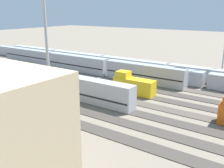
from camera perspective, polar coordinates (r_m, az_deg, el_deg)
name	(u,v)px	position (r m, az deg, el deg)	size (l,w,h in m)	color
ground_plane	(103,88)	(65.44, -2.00, -0.80)	(400.00, 400.00, 0.00)	#756B5B
track_bed_0	(141,72)	(81.76, 6.39, 2.60)	(140.00, 2.80, 0.12)	#4C443D
track_bed_1	(133,75)	(77.52, 4.63, 1.90)	(140.00, 2.80, 0.12)	#3D3833
track_bed_2	(124,79)	(73.37, 2.66, 1.11)	(140.00, 2.80, 0.12)	#4C443D
track_bed_3	(114,83)	(69.33, 0.46, 0.23)	(140.00, 2.80, 0.12)	#3D3833
track_bed_4	(103,87)	(65.42, -2.00, -0.75)	(140.00, 2.80, 0.12)	#3D3833
track_bed_5	(91,92)	(61.67, -4.78, -1.86)	(140.00, 2.80, 0.12)	#4C443D
track_bed_6	(76,98)	(58.11, -7.90, -3.10)	(140.00, 2.80, 0.12)	#3D3833
track_bed_7	(60,105)	(54.78, -11.43, -4.49)	(140.00, 2.80, 0.12)	#3D3833
track_bed_8	(41,112)	(51.71, -15.41, -6.03)	(140.00, 2.80, 0.12)	#3D3833
train_on_track_6	(48,81)	(63.64, -14.04, 0.64)	(47.20, 3.06, 5.00)	#A8AAB2
train_on_track_4	(133,85)	(60.19, 4.71, -0.22)	(10.00, 3.00, 5.00)	gold
train_on_track_2	(77,63)	(83.29, -7.75, 4.60)	(71.40, 3.06, 5.00)	#A8AAB2
train_on_track_1	(121,67)	(79.11, 2.10, 3.72)	(139.00, 3.00, 4.40)	#1E6B9E
train_on_track_0	(129,64)	(83.43, 3.79, 4.36)	(114.80, 3.00, 4.40)	#285193
light_mast_1	(44,8)	(40.92, -14.84, 16.06)	(2.80, 0.70, 30.96)	#9EA0A5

